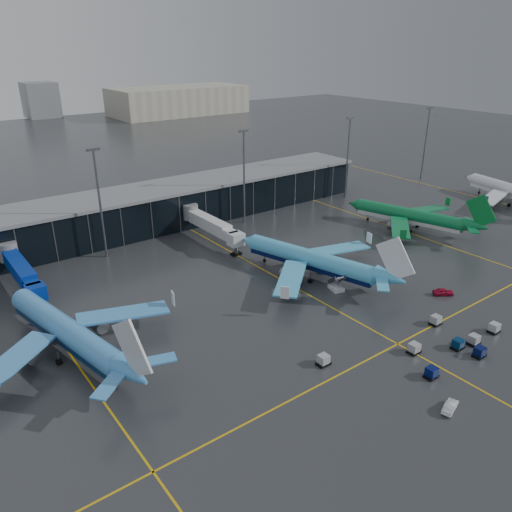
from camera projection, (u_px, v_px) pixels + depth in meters
ground at (294, 325)px, 89.14m from camera, size 600.00×600.00×0.00m
terminal_pier at (142, 210)px, 132.47m from camera, size 142.00×17.00×10.70m
jet_bridges at (21, 271)px, 99.58m from camera, size 94.00×27.50×7.20m
flood_masts at (178, 186)px, 123.09m from camera, size 203.00×0.50×25.50m
distant_hangars at (71, 107)px, 311.34m from camera, size 260.00×71.00×22.00m
taxi_lines at (297, 288)px, 102.43m from camera, size 220.00×120.00×0.02m
airliner_arkefly at (64, 317)px, 79.11m from camera, size 44.10×48.16×12.89m
airliner_klm_near at (311, 249)px, 105.44m from camera, size 45.92×49.41×12.67m
airliner_aer_lingus at (410, 207)px, 132.54m from camera, size 44.03×47.32×12.09m
baggage_carts at (440, 345)px, 81.99m from camera, size 32.65×15.02×1.70m
mobile_airstair at (336, 286)px, 101.58m from camera, size 2.97×3.67×3.45m
service_van_red at (443, 292)px, 99.55m from camera, size 4.30×3.70×1.40m
service_van_white at (450, 406)px, 68.46m from camera, size 4.00×2.36×1.25m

